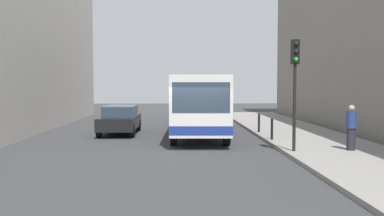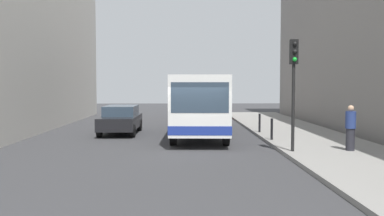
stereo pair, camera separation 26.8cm
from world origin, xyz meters
TOP-DOWN VIEW (x-y plane):
  - ground_plane at (0.00, 0.00)m, footprint 80.00×80.00m
  - sidewalk at (5.40, 0.00)m, footprint 4.40×40.00m
  - bus at (0.36, 5.10)m, footprint 2.92×11.10m
  - car_beside_bus at (-3.78, 5.41)m, footprint 1.89×4.42m
  - car_behind_bus at (1.03, 15.62)m, footprint 1.88×4.41m
  - traffic_light at (3.55, -1.52)m, footprint 0.28×0.33m
  - bollard_near at (3.45, 1.70)m, footprint 0.11×0.11m
  - bollard_mid at (3.45, 4.70)m, footprint 0.11×0.11m
  - pedestrian_near_signal at (5.74, -1.40)m, footprint 0.38×0.38m

SIDE VIEW (x-z plane):
  - ground_plane at x=0.00m, z-range 0.00..0.00m
  - sidewalk at x=5.40m, z-range 0.00..0.15m
  - bollard_near at x=3.45m, z-range 0.15..1.10m
  - bollard_mid at x=3.45m, z-range 0.15..1.10m
  - car_beside_bus at x=-3.78m, z-range 0.04..1.52m
  - car_behind_bus at x=1.03m, z-range 0.04..1.52m
  - pedestrian_near_signal at x=5.74m, z-range 0.15..1.84m
  - bus at x=0.36m, z-range 0.23..3.23m
  - traffic_light at x=3.55m, z-range 0.96..5.06m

